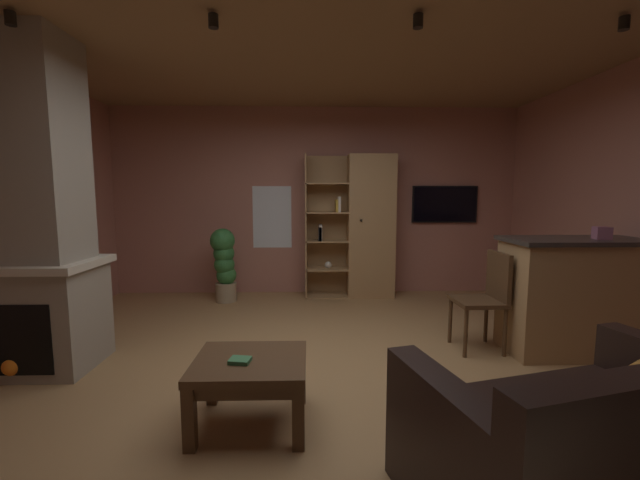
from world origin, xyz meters
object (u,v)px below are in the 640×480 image
at_px(tissue_box, 602,233).
at_px(leather_couch, 590,452).
at_px(table_book_0, 240,360).
at_px(wall_mounted_tv, 445,204).
at_px(bookshelf_cabinet, 365,227).
at_px(coffee_table, 250,372).
at_px(stone_fireplace, 28,223).
at_px(potted_floor_plant, 224,262).
at_px(kitchen_bar_counter, 591,296).
at_px(dining_chair, 486,294).

relative_size(tissue_box, leather_couch, 0.07).
bearing_deg(table_book_0, wall_mounted_tv, 55.08).
relative_size(bookshelf_cabinet, table_book_0, 16.03).
height_order(table_book_0, wall_mounted_tv, wall_mounted_tv).
bearing_deg(coffee_table, leather_couch, -24.67).
distance_m(stone_fireplace, potted_floor_plant, 2.43).
relative_size(kitchen_bar_counter, table_book_0, 12.43).
xyz_separation_m(bookshelf_cabinet, wall_mounted_tv, (1.21, 0.21, 0.32)).
relative_size(stone_fireplace, wall_mounted_tv, 2.84).
height_order(coffee_table, table_book_0, table_book_0).
bearing_deg(wall_mounted_tv, leather_couch, -99.89).
relative_size(stone_fireplace, dining_chair, 2.93).
height_order(kitchen_bar_counter, dining_chair, kitchen_bar_counter).
bearing_deg(table_book_0, coffee_table, 45.14).
relative_size(dining_chair, wall_mounted_tv, 0.97).
height_order(tissue_box, leather_couch, tissue_box).
height_order(bookshelf_cabinet, potted_floor_plant, bookshelf_cabinet).
distance_m(kitchen_bar_counter, table_book_0, 3.20).
bearing_deg(bookshelf_cabinet, leather_couch, -83.02).
relative_size(bookshelf_cabinet, kitchen_bar_counter, 1.29).
bearing_deg(kitchen_bar_counter, coffee_table, -159.84).
distance_m(coffee_table, wall_mounted_tv, 4.25).
bearing_deg(table_book_0, kitchen_bar_counter, 20.74).
relative_size(tissue_box, coffee_table, 0.17).
xyz_separation_m(kitchen_bar_counter, wall_mounted_tv, (-0.58, 2.32, 0.78)).
relative_size(leather_couch, table_book_0, 13.64).
bearing_deg(dining_chair, kitchen_bar_counter, -6.07).
distance_m(table_book_0, wall_mounted_tv, 4.30).
distance_m(dining_chair, wall_mounted_tv, 2.38).
height_order(bookshelf_cabinet, tissue_box, bookshelf_cabinet).
bearing_deg(bookshelf_cabinet, potted_floor_plant, -172.30).
bearing_deg(stone_fireplace, wall_mounted_tv, 30.58).
xyz_separation_m(kitchen_bar_counter, coffee_table, (-2.93, -1.08, -0.19)).
distance_m(leather_couch, potted_floor_plant, 4.41).
bearing_deg(stone_fireplace, leather_couch, -24.75).
bearing_deg(kitchen_bar_counter, dining_chair, 173.93).
height_order(stone_fireplace, table_book_0, stone_fireplace).
bearing_deg(stone_fireplace, kitchen_bar_counter, 2.33).
distance_m(bookshelf_cabinet, tissue_box, 2.82).
distance_m(bookshelf_cabinet, wall_mounted_tv, 1.26).
bearing_deg(coffee_table, dining_chair, 30.24).
bearing_deg(kitchen_bar_counter, leather_couch, -125.43).
distance_m(bookshelf_cabinet, table_book_0, 3.50).
height_order(kitchen_bar_counter, coffee_table, kitchen_bar_counter).
relative_size(stone_fireplace, table_book_0, 21.62).
bearing_deg(dining_chair, wall_mounted_tv, 81.28).
xyz_separation_m(bookshelf_cabinet, tissue_box, (1.78, -2.18, 0.12)).
xyz_separation_m(leather_couch, dining_chair, (0.38, 1.93, 0.23)).
distance_m(coffee_table, table_book_0, 0.12).
bearing_deg(bookshelf_cabinet, dining_chair, -66.77).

